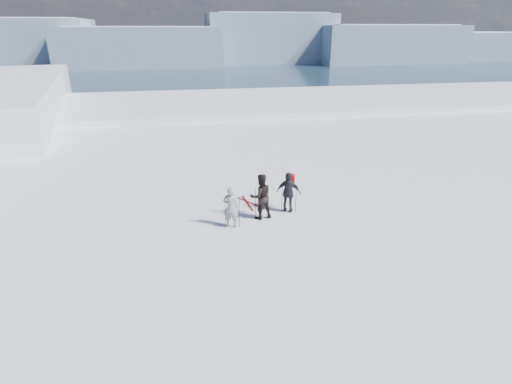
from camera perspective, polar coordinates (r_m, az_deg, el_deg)
The scene contains 8 objects.
lake_basin at distance 43.51m, azimuth -3.46°, elevation 3.87°, with size 820.00×820.00×71.62m.
far_mountain_range at distance 467.26m, azimuth -6.76°, elevation 20.47°, with size 770.00×110.00×53.00m.
skier_grey at distance 15.53m, azimuth -3.61°, elevation -2.19°, with size 0.61×0.40×1.68m, color gray.
skier_dark at distance 16.18m, azimuth 0.67°, elevation -0.63°, with size 0.93×0.73×1.92m, color black.
skier_pack at distance 16.81m, azimuth 4.69°, elevation -0.07°, with size 1.04×0.43×1.77m, color black.
backpack at distance 16.64m, azimuth 4.99°, elevation 3.87°, with size 0.38×0.21×0.51m, color red.
ski_poles at distance 16.19m, azimuth 0.89°, elevation -1.92°, with size 3.12×1.01×1.34m.
skis_loose at distance 17.91m, azimuth -1.01°, elevation -1.56°, with size 1.05×1.70×0.03m.
Camera 1 is at (-4.98, -10.96, 7.28)m, focal length 28.00 mm.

